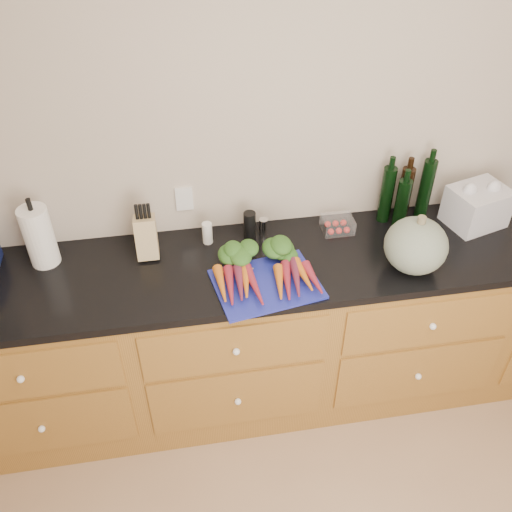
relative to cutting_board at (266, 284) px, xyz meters
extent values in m
cube|color=#C0B09F|center=(0.29, 0.48, 0.35)|extent=(4.10, 0.05, 2.60)
cube|color=brown|center=(0.29, 0.16, -0.50)|extent=(3.60, 0.60, 0.90)
cube|color=brown|center=(-1.06, -0.15, -0.23)|extent=(0.82, 0.01, 0.28)
sphere|color=white|center=(-1.06, -0.16, -0.23)|extent=(0.03, 0.03, 0.03)
cube|color=brown|center=(-1.06, -0.15, -0.59)|extent=(0.82, 0.01, 0.38)
sphere|color=white|center=(-1.06, -0.16, -0.59)|extent=(0.03, 0.03, 0.03)
cube|color=brown|center=(-0.16, -0.15, -0.23)|extent=(0.82, 0.01, 0.28)
sphere|color=white|center=(-0.16, -0.16, -0.23)|extent=(0.03, 0.03, 0.03)
cube|color=brown|center=(-0.16, -0.15, -0.59)|extent=(0.82, 0.01, 0.38)
sphere|color=white|center=(-0.16, -0.16, -0.59)|extent=(0.03, 0.03, 0.03)
cube|color=brown|center=(0.74, -0.15, -0.23)|extent=(0.82, 0.01, 0.28)
sphere|color=white|center=(0.74, -0.16, -0.23)|extent=(0.03, 0.03, 0.03)
cube|color=brown|center=(0.74, -0.15, -0.59)|extent=(0.82, 0.01, 0.38)
sphere|color=white|center=(0.74, -0.16, -0.59)|extent=(0.03, 0.03, 0.03)
cube|color=black|center=(0.29, 0.16, -0.03)|extent=(3.64, 0.62, 0.04)
cube|color=#1C2496|center=(0.00, 0.00, 0.00)|extent=(0.49, 0.40, 0.01)
cone|color=orange|center=(-0.19, -0.02, 0.03)|extent=(0.05, 0.22, 0.05)
cone|color=maroon|center=(-0.16, -0.02, 0.03)|extent=(0.05, 0.22, 0.05)
cone|color=maroon|center=(-0.12, -0.02, 0.03)|extent=(0.05, 0.22, 0.05)
cone|color=orange|center=(-0.09, -0.02, 0.03)|extent=(0.05, 0.22, 0.05)
cone|color=maroon|center=(-0.05, -0.02, 0.03)|extent=(0.05, 0.22, 0.05)
ellipsoid|color=#1D501A|center=(-0.12, 0.14, 0.04)|extent=(0.22, 0.13, 0.07)
cone|color=orange|center=(0.05, -0.02, 0.03)|extent=(0.05, 0.22, 0.05)
cone|color=maroon|center=(0.09, -0.02, 0.03)|extent=(0.05, 0.22, 0.05)
cone|color=maroon|center=(0.12, -0.02, 0.03)|extent=(0.05, 0.22, 0.05)
cone|color=orange|center=(0.16, -0.02, 0.03)|extent=(0.05, 0.22, 0.05)
cone|color=maroon|center=(0.19, -0.02, 0.03)|extent=(0.05, 0.22, 0.05)
ellipsoid|color=#1D501A|center=(0.12, 0.14, 0.04)|extent=(0.22, 0.13, 0.07)
ellipsoid|color=#5C6B59|center=(0.66, 0.01, 0.12)|extent=(0.28, 0.28, 0.25)
cylinder|color=white|center=(-0.96, 0.32, 0.14)|extent=(0.13, 0.13, 0.29)
cube|color=tan|center=(-0.50, 0.30, 0.09)|extent=(0.10, 0.10, 0.19)
cylinder|color=white|center=(-0.22, 0.34, 0.05)|extent=(0.05, 0.05, 0.11)
cylinder|color=black|center=(-0.02, 0.34, 0.07)|extent=(0.06, 0.06, 0.14)
cylinder|color=silver|center=(0.05, 0.34, 0.04)|extent=(0.04, 0.04, 0.10)
cube|color=white|center=(0.41, 0.33, 0.03)|extent=(0.15, 0.12, 0.07)
cylinder|color=black|center=(0.66, 0.38, 0.14)|extent=(0.06, 0.06, 0.29)
cylinder|color=black|center=(0.75, 0.39, 0.13)|extent=(0.06, 0.06, 0.27)
cylinder|color=black|center=(0.85, 0.38, 0.15)|extent=(0.06, 0.06, 0.31)
cylinder|color=black|center=(0.71, 0.32, 0.12)|extent=(0.06, 0.06, 0.25)
camera|label=1|loc=(-0.34, -1.78, 1.68)|focal=40.00mm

